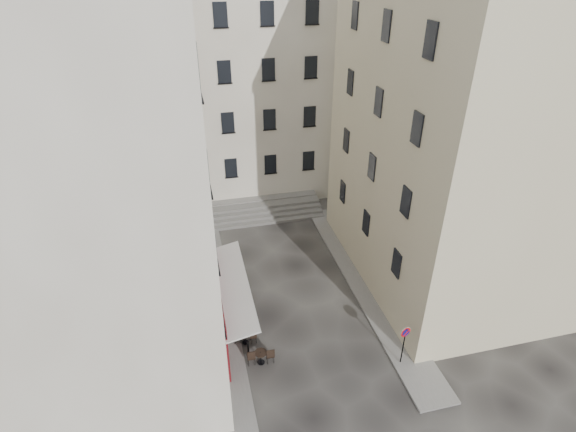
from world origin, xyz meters
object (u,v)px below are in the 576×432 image
object	(u,v)px
no_parking_sign	(405,339)
pedestrian	(245,311)
bistro_table_b	(245,337)
bistro_table_a	(261,356)

from	to	relation	value
no_parking_sign	pedestrian	distance (m)	8.28
bistro_table_b	no_parking_sign	bearing A→B (deg)	-23.60
bistro_table_a	pedestrian	size ratio (longest dim) A/B	0.70
bistro_table_a	bistro_table_b	size ratio (longest dim) A/B	1.11
no_parking_sign	bistro_table_a	world-z (taller)	no_parking_sign
pedestrian	bistro_table_b	bearing A→B (deg)	77.06
bistro_table_b	bistro_table_a	bearing A→B (deg)	-69.84
no_parking_sign	bistro_table_a	size ratio (longest dim) A/B	1.81
no_parking_sign	pedestrian	size ratio (longest dim) A/B	1.27
bistro_table_b	pedestrian	size ratio (longest dim) A/B	0.63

